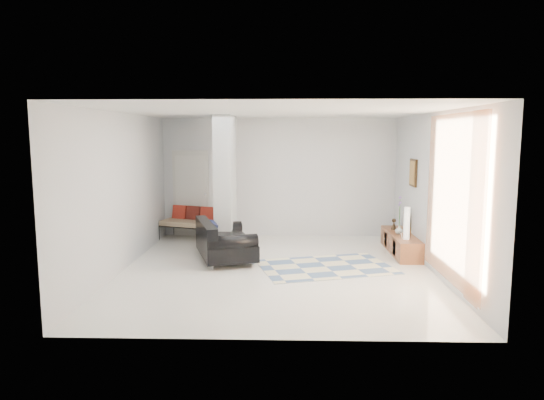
{
  "coord_description": "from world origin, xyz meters",
  "views": [
    {
      "loc": [
        0.15,
        -8.45,
        2.41
      ],
      "look_at": [
        -0.1,
        0.6,
        1.19
      ],
      "focal_mm": 32.0,
      "sensor_mm": 36.0,
      "label": 1
    }
  ],
  "objects": [
    {
      "name": "wall_art",
      "position": [
        2.72,
        1.32,
        1.65
      ],
      "size": [
        0.04,
        0.45,
        0.55
      ],
      "primitive_type": "cube",
      "color": "#39230F",
      "rests_on": "wall_right"
    },
    {
      "name": "curtain",
      "position": [
        2.67,
        -1.15,
        1.45
      ],
      "size": [
        0.0,
        2.55,
        2.55
      ],
      "primitive_type": "plane",
      "rotation": [
        1.57,
        0.0,
        1.57
      ],
      "color": "orange",
      "rests_on": "wall_right"
    },
    {
      "name": "cylinder_lamp",
      "position": [
        2.5,
        0.82,
        0.71
      ],
      "size": [
        0.11,
        0.11,
        0.62
      ],
      "primitive_type": "cylinder",
      "color": "white",
      "rests_on": "media_console"
    },
    {
      "name": "vase",
      "position": [
        2.47,
        1.29,
        0.49
      ],
      "size": [
        0.17,
        0.17,
        0.17
      ],
      "primitive_type": "imported",
      "rotation": [
        0.0,
        0.0,
        0.05
      ],
      "color": "silver",
      "rests_on": "media_console"
    },
    {
      "name": "daybed",
      "position": [
        -1.92,
        2.49,
        0.42
      ],
      "size": [
        1.75,
        1.17,
        0.77
      ],
      "rotation": [
        0.0,
        0.0,
        -0.33
      ],
      "color": "black",
      "rests_on": "floor"
    },
    {
      "name": "wall_front",
      "position": [
        0.0,
        -3.0,
        1.4
      ],
      "size": [
        6.0,
        0.0,
        6.0
      ],
      "primitive_type": "plane",
      "rotation": [
        -1.57,
        0.0,
        0.0
      ],
      "color": "silver",
      "rests_on": "ground"
    },
    {
      "name": "hallway_door",
      "position": [
        -2.1,
        2.96,
        1.02
      ],
      "size": [
        0.85,
        0.06,
        2.04
      ],
      "primitive_type": "cube",
      "color": "beige",
      "rests_on": "floor"
    },
    {
      "name": "loveseat",
      "position": [
        -1.06,
        0.68,
        0.35
      ],
      "size": [
        1.39,
        1.83,
        0.76
      ],
      "rotation": [
        0.0,
        0.0,
        0.31
      ],
      "color": "silver",
      "rests_on": "floor"
    },
    {
      "name": "bronze_figurine",
      "position": [
        2.47,
        1.77,
        0.52
      ],
      "size": [
        0.12,
        0.12,
        0.23
      ],
      "primitive_type": null,
      "rotation": [
        0.0,
        0.0,
        0.01
      ],
      "color": "black",
      "rests_on": "media_console"
    },
    {
      "name": "ceiling",
      "position": [
        0.0,
        0.0,
        2.8
      ],
      "size": [
        6.0,
        6.0,
        0.0
      ],
      "primitive_type": "plane",
      "rotation": [
        3.14,
        0.0,
        0.0
      ],
      "color": "white",
      "rests_on": "wall_back"
    },
    {
      "name": "wall_back",
      "position": [
        0.0,
        3.0,
        1.4
      ],
      "size": [
        6.0,
        0.0,
        6.0
      ],
      "primitive_type": "plane",
      "rotation": [
        1.57,
        0.0,
        0.0
      ],
      "color": "silver",
      "rests_on": "ground"
    },
    {
      "name": "wall_right",
      "position": [
        2.75,
        0.0,
        1.4
      ],
      "size": [
        0.0,
        6.0,
        6.0
      ],
      "primitive_type": "plane",
      "rotation": [
        1.57,
        0.0,
        -1.57
      ],
      "color": "silver",
      "rests_on": "ground"
    },
    {
      "name": "area_rug",
      "position": [
        0.9,
        0.2,
        0.01
      ],
      "size": [
        2.68,
        2.14,
        0.01
      ],
      "primitive_type": "cube",
      "rotation": [
        0.0,
        0.0,
        0.27
      ],
      "color": "beige",
      "rests_on": "floor"
    },
    {
      "name": "media_console",
      "position": [
        2.52,
        1.33,
        0.2
      ],
      "size": [
        0.45,
        1.87,
        0.8
      ],
      "color": "brown",
      "rests_on": "floor"
    },
    {
      "name": "partition_column",
      "position": [
        -1.1,
        1.6,
        1.4
      ],
      "size": [
        0.35,
        1.2,
        2.8
      ],
      "primitive_type": "cube",
      "color": "#A4A9AB",
      "rests_on": "floor"
    },
    {
      "name": "wall_left",
      "position": [
        -2.75,
        0.0,
        1.4
      ],
      "size": [
        0.0,
        6.0,
        6.0
      ],
      "primitive_type": "plane",
      "rotation": [
        1.57,
        0.0,
        1.57
      ],
      "color": "silver",
      "rests_on": "ground"
    },
    {
      "name": "floor",
      "position": [
        0.0,
        0.0,
        0.0
      ],
      "size": [
        6.0,
        6.0,
        0.0
      ],
      "primitive_type": "plane",
      "color": "white",
      "rests_on": "ground"
    }
  ]
}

